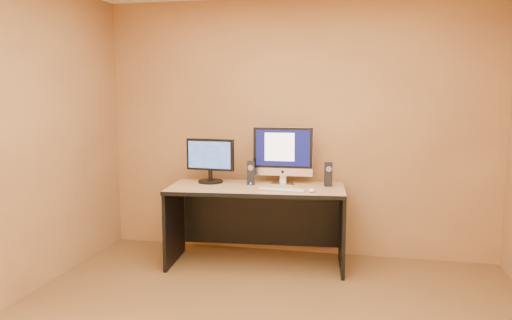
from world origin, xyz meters
name	(u,v)px	position (x,y,z in m)	size (l,w,h in m)	color
walls	(254,149)	(0.00, 0.00, 1.30)	(4.00, 4.00, 2.60)	#A27641
desk	(256,226)	(-0.31, 1.50, 0.38)	(1.66, 0.73, 0.77)	tan
imac	(283,155)	(-0.10, 1.71, 1.05)	(0.59, 0.22, 0.57)	silver
second_monitor	(210,161)	(-0.81, 1.62, 0.99)	(0.50, 0.25, 0.44)	black
speaker_left	(251,173)	(-0.39, 1.61, 0.88)	(0.07, 0.07, 0.23)	black
speaker_right	(328,174)	(0.35, 1.68, 0.88)	(0.07, 0.07, 0.23)	black
keyboard	(281,190)	(-0.05, 1.35, 0.78)	(0.45, 0.12, 0.02)	silver
mouse	(312,190)	(0.23, 1.36, 0.79)	(0.06, 0.11, 0.04)	white
cable_a	(290,183)	(-0.03, 1.76, 0.77)	(0.01, 0.01, 0.23)	black
cable_b	(282,182)	(-0.11, 1.76, 0.77)	(0.01, 0.01, 0.19)	black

